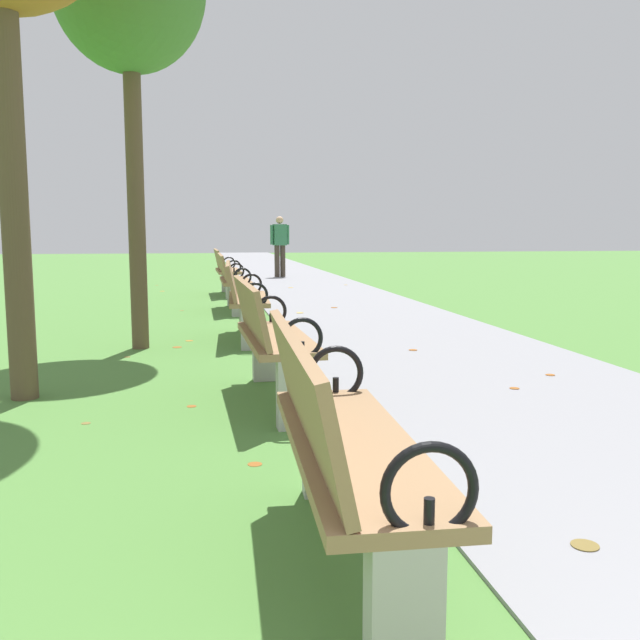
{
  "coord_description": "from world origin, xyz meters",
  "views": [
    {
      "loc": [
        -0.99,
        0.51,
        1.27
      ],
      "look_at": [
        -0.05,
        5.98,
        0.55
      ],
      "focal_mm": 38.96,
      "sensor_mm": 36.0,
      "label": 1
    }
  ],
  "objects": [
    {
      "name": "park_bench_5",
      "position": [
        -0.5,
        11.51,
        0.49
      ],
      "size": [
        0.48,
        1.6,
        0.9
      ],
      "color": "#93704C",
      "rests_on": "ground"
    },
    {
      "name": "park_bench_6",
      "position": [
        -0.5,
        14.26,
        0.49
      ],
      "size": [
        0.5,
        1.61,
        0.9
      ],
      "color": "#93704C",
      "rests_on": "ground"
    },
    {
      "name": "paved_walkway",
      "position": [
        1.4,
        18.0,
        0.01
      ],
      "size": [
        2.8,
        44.0,
        0.02
      ],
      "primitive_type": "cube",
      "color": "gray",
      "rests_on": "ground"
    },
    {
      "name": "scattered_leaves",
      "position": [
        -0.03,
        9.58,
        0.01
      ],
      "size": [
        4.4,
        14.21,
        0.02
      ],
      "color": "#93511E",
      "rests_on": "ground"
    },
    {
      "name": "park_bench_2",
      "position": [
        -0.5,
        2.94,
        0.49
      ],
      "size": [
        0.52,
        1.61,
        0.9
      ],
      "color": "#93704C",
      "rests_on": "ground"
    },
    {
      "name": "park_bench_4",
      "position": [
        -0.5,
        8.58,
        0.49
      ],
      "size": [
        0.54,
        1.62,
        0.9
      ],
      "color": "#93704C",
      "rests_on": "ground"
    },
    {
      "name": "pedestrian_walking",
      "position": [
        1.12,
        19.13,
        0.93
      ],
      "size": [
        0.52,
        0.28,
        1.62
      ],
      "color": "#3D3328",
      "rests_on": "paved_walkway"
    },
    {
      "name": "park_bench_3",
      "position": [
        -0.5,
        5.56,
        0.49
      ],
      "size": [
        0.52,
        1.61,
        0.9
      ],
      "color": "#93704C",
      "rests_on": "ground"
    }
  ]
}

